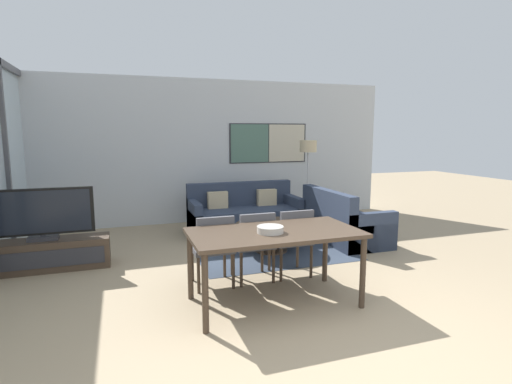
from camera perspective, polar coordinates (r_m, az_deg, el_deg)
name	(u,v)px	position (r m, az deg, el deg)	size (l,w,h in m)	color
ground_plane	(348,350)	(3.63, 13.05, -21.11)	(24.00, 24.00, 0.00)	#9E896B
wall_back	(212,151)	(8.03, -6.26, 5.84)	(7.54, 0.09, 2.80)	silver
area_rug	(271,251)	(6.10, 2.17, -8.38)	(2.27, 1.70, 0.01)	#333D4C
tv_console	(45,255)	(5.92, -27.94, -7.94)	(1.60, 0.42, 0.40)	#423326
television	(41,214)	(5.80, -28.31, -2.82)	(1.26, 0.20, 0.68)	#2D2D33
sofa_main	(244,215)	(7.29, -1.71, -3.30)	(1.99, 0.86, 0.86)	#2D384C
sofa_side	(342,224)	(6.74, 12.14, -4.50)	(0.86, 1.54, 0.86)	#2D384C
coffee_table	(271,231)	(6.02, 2.19, -5.54)	(1.08, 1.08, 0.42)	#423326
dining_table	(274,238)	(4.13, 2.66, -6.59)	(1.74, 0.91, 0.78)	#423326
dining_chair_left	(213,245)	(4.63, -6.13, -7.53)	(0.46, 0.46, 0.86)	#4C4C51
dining_chair_centre	(254,241)	(4.78, -0.28, -6.97)	(0.46, 0.46, 0.86)	#4C4C51
dining_chair_right	(292,237)	(4.96, 5.21, -6.41)	(0.46, 0.46, 0.86)	#4C4C51
fruit_bowl	(270,229)	(4.02, 2.05, -5.30)	(0.27, 0.27, 0.07)	#B7B2A8
floor_lamp	(308,154)	(7.67, 7.44, 5.42)	(0.32, 0.32, 1.62)	#2D2D33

